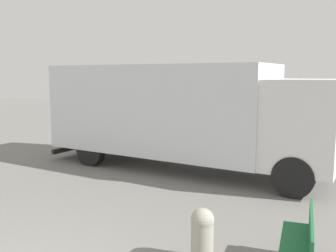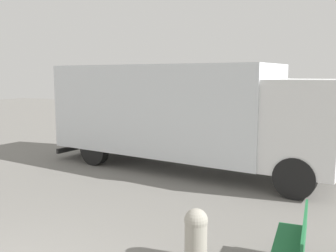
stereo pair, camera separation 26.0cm
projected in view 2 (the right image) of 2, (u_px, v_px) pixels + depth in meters
The scene contains 3 objects.
delivery_truck at pixel (184, 111), 10.80m from camera, with size 8.60×3.38×3.01m.
park_bench at pixel (294, 247), 4.90m from camera, with size 0.48×1.61×0.91m.
bollard_near_bench at pixel (196, 233), 5.48m from camera, with size 0.35×0.35×0.81m.
Camera 2 is at (4.11, -2.57, 2.74)m, focal length 40.00 mm.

